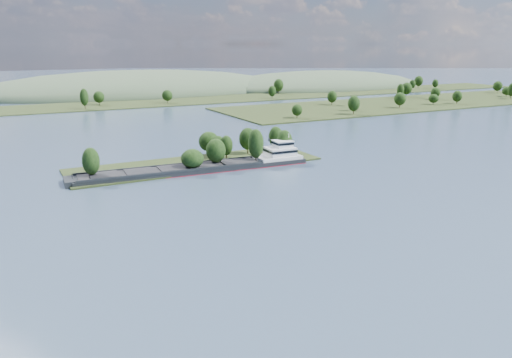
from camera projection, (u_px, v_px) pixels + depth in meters
ground at (269, 207)px, 148.53m from camera, size 1800.00×1800.00×0.00m
tree_island at (213, 154)px, 201.13m from camera, size 100.00×32.37×15.16m
right_bank at (411, 102)px, 405.54m from camera, size 320.00×90.00×15.12m
back_shoreline at (107, 105)px, 391.98m from camera, size 900.00×60.00×16.22m
hill_east at (320, 87)px, 564.04m from camera, size 260.00×140.00×36.00m
hill_west at (138, 92)px, 500.58m from camera, size 320.00×160.00×44.00m
cargo_barge at (210, 166)px, 191.35m from camera, size 92.47×16.27×12.44m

